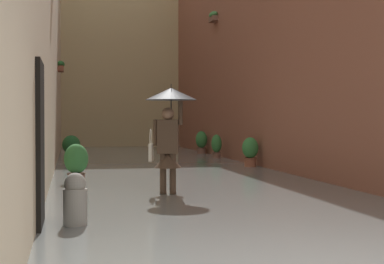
% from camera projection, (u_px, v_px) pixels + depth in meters
% --- Properties ---
extents(ground_plane, '(61.47, 61.47, 0.00)m').
position_uv_depth(ground_plane, '(158.00, 170.00, 16.80)').
color(ground_plane, '#605B56').
extents(flood_water, '(6.58, 30.59, 0.09)m').
position_uv_depth(flood_water, '(158.00, 168.00, 16.79)').
color(flood_water, slate).
rests_on(flood_water, ground_plane).
extents(building_facade_left, '(2.04, 28.59, 9.49)m').
position_uv_depth(building_facade_left, '(283.00, 10.00, 17.47)').
color(building_facade_left, '#935642').
rests_on(building_facade_left, ground_plane).
extents(building_facade_far, '(9.38, 1.80, 11.38)m').
position_uv_depth(building_facade_far, '(119.00, 36.00, 29.58)').
color(building_facade_far, tan).
rests_on(building_facade_far, ground_plane).
extents(person_wading, '(0.95, 0.95, 2.10)m').
position_uv_depth(person_wading, '(169.00, 121.00, 10.64)').
color(person_wading, '#2D2319').
rests_on(person_wading, ground_plane).
extents(potted_plant_far_left, '(0.47, 0.47, 0.94)m').
position_uv_depth(potted_plant_far_left, '(250.00, 152.00, 16.71)').
color(potted_plant_far_left, '#9E563D').
rests_on(potted_plant_far_left, ground_plane).
extents(potted_plant_near_left, '(0.46, 0.46, 0.98)m').
position_uv_depth(potted_plant_near_left, '(201.00, 143.00, 23.03)').
color(potted_plant_near_left, brown).
rests_on(potted_plant_near_left, ground_plane).
extents(potted_plant_mid_left, '(0.36, 0.36, 0.92)m').
position_uv_depth(potted_plant_mid_left, '(216.00, 147.00, 20.28)').
color(potted_plant_mid_left, brown).
rests_on(potted_plant_mid_left, ground_plane).
extents(potted_plant_far_right, '(0.60, 0.60, 0.92)m').
position_uv_depth(potted_plant_far_right, '(71.00, 148.00, 19.49)').
color(potted_plant_far_right, '#9E563D').
rests_on(potted_plant_far_right, ground_plane).
extents(potted_plant_mid_right, '(0.52, 0.52, 0.92)m').
position_uv_depth(potted_plant_mid_right, '(76.00, 163.00, 12.52)').
color(potted_plant_mid_right, brown).
rests_on(potted_plant_mid_right, ground_plane).
extents(mooring_bollard, '(0.31, 0.31, 0.77)m').
position_uv_depth(mooring_bollard, '(75.00, 203.00, 7.48)').
color(mooring_bollard, gray).
rests_on(mooring_bollard, ground_plane).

